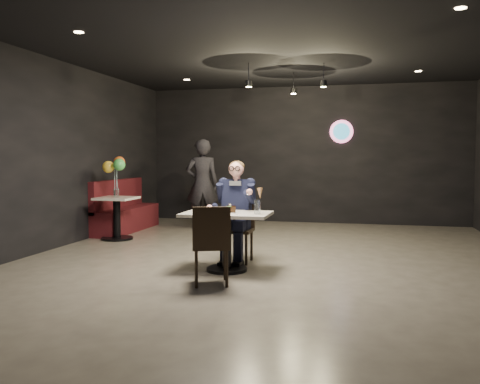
% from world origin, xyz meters
% --- Properties ---
extents(floor, '(9.00, 9.00, 0.00)m').
position_xyz_m(floor, '(0.00, 0.00, 0.00)').
color(floor, slate).
rests_on(floor, ground).
extents(wall_sign, '(0.50, 0.06, 0.50)m').
position_xyz_m(wall_sign, '(0.80, 4.47, 2.00)').
color(wall_sign, pink).
rests_on(wall_sign, floor).
extents(pendant_lights, '(1.40, 1.20, 0.36)m').
position_xyz_m(pendant_lights, '(0.00, 2.00, 2.88)').
color(pendant_lights, black).
rests_on(pendant_lights, floor).
extents(main_table, '(1.10, 0.70, 0.75)m').
position_xyz_m(main_table, '(-0.43, -0.55, 0.38)').
color(main_table, white).
rests_on(main_table, floor).
extents(chair_far, '(0.42, 0.46, 0.92)m').
position_xyz_m(chair_far, '(-0.43, -0.00, 0.46)').
color(chair_far, black).
rests_on(chair_far, floor).
extents(chair_near, '(0.54, 0.57, 0.92)m').
position_xyz_m(chair_near, '(-0.43, -1.25, 0.46)').
color(chair_near, black).
rests_on(chair_near, floor).
extents(seated_man, '(0.60, 0.80, 1.44)m').
position_xyz_m(seated_man, '(-0.43, -0.00, 0.72)').
color(seated_man, black).
rests_on(seated_man, floor).
extents(dessert_plate, '(0.21, 0.21, 0.01)m').
position_xyz_m(dessert_plate, '(-0.34, -0.64, 0.76)').
color(dessert_plate, white).
rests_on(dessert_plate, main_table).
extents(cake_slice, '(0.13, 0.12, 0.08)m').
position_xyz_m(cake_slice, '(-0.36, -0.62, 0.80)').
color(cake_slice, black).
rests_on(cake_slice, dessert_plate).
extents(mint_leaf, '(0.07, 0.04, 0.01)m').
position_xyz_m(mint_leaf, '(-0.37, -0.67, 0.84)').
color(mint_leaf, '#2A8132').
rests_on(mint_leaf, cake_slice).
extents(sundae_glass, '(0.08, 0.08, 0.18)m').
position_xyz_m(sundae_glass, '(-0.02, -0.62, 0.84)').
color(sundae_glass, silver).
rests_on(sundae_glass, main_table).
extents(wafer_cone, '(0.08, 0.08, 0.14)m').
position_xyz_m(wafer_cone, '(0.01, -0.58, 1.00)').
color(wafer_cone, tan).
rests_on(wafer_cone, sundae_glass).
extents(booth_bench, '(0.50, 2.02, 1.01)m').
position_xyz_m(booth_bench, '(-3.25, 2.38, 0.50)').
color(booth_bench, '#440E0E').
rests_on(booth_bench, floor).
extents(side_table, '(0.63, 0.63, 0.79)m').
position_xyz_m(side_table, '(-2.95, 1.38, 0.40)').
color(side_table, white).
rests_on(side_table, floor).
extents(balloon_vase, '(0.10, 0.10, 0.15)m').
position_xyz_m(balloon_vase, '(-2.95, 1.38, 0.82)').
color(balloon_vase, silver).
rests_on(balloon_vase, side_table).
extents(balloon_bunch, '(0.38, 0.38, 0.63)m').
position_xyz_m(balloon_bunch, '(-2.95, 1.38, 1.21)').
color(balloon_bunch, yellow).
rests_on(balloon_bunch, balloon_vase).
extents(passerby, '(0.76, 0.62, 1.81)m').
position_xyz_m(passerby, '(-1.90, 3.03, 0.91)').
color(passerby, black).
rests_on(passerby, floor).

